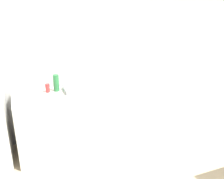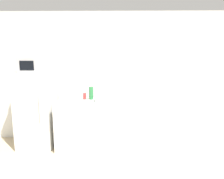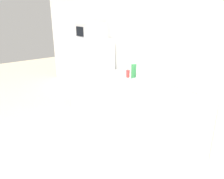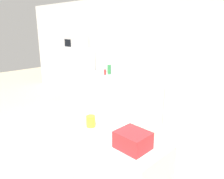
% 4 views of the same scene
% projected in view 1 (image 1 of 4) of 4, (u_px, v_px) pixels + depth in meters
% --- Properties ---
extents(wall_back, '(8.00, 0.06, 2.60)m').
position_uv_depth(wall_back, '(71.00, 59.00, 3.88)').
color(wall_back, silver).
rests_on(wall_back, ground_plane).
extents(counter, '(1.94, 0.68, 0.91)m').
position_uv_depth(counter, '(83.00, 119.00, 3.83)').
color(counter, silver).
rests_on(counter, ground_plane).
extents(sink_basin, '(0.38, 0.32, 0.06)m').
position_uv_depth(sink_basin, '(77.00, 88.00, 3.69)').
color(sink_basin, '#9EA3A8').
rests_on(sink_basin, counter).
extents(bottle_tall, '(0.08, 0.08, 0.25)m').
position_uv_depth(bottle_tall, '(56.00, 83.00, 3.64)').
color(bottle_tall, '#2D7F42').
rests_on(bottle_tall, counter).
extents(bottle_short, '(0.06, 0.06, 0.12)m').
position_uv_depth(bottle_short, '(48.00, 88.00, 3.61)').
color(bottle_short, red).
rests_on(bottle_short, counter).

